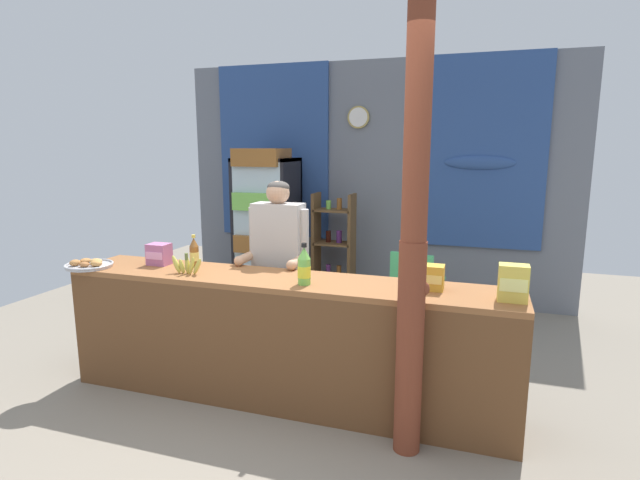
{
  "coord_description": "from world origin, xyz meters",
  "views": [
    {
      "loc": [
        1.29,
        -2.82,
        1.85
      ],
      "look_at": [
        0.1,
        0.81,
        1.13
      ],
      "focal_mm": 28.03,
      "sensor_mm": 36.0,
      "label": 1
    }
  ],
  "objects_px": {
    "timber_post": "(413,251)",
    "snack_box_choco_powder": "(430,277)",
    "pastry_tray": "(89,264)",
    "soda_bottle_lime_soda": "(304,267)",
    "bottle_shelf_rack": "(334,247)",
    "banana_bunch": "(186,265)",
    "soda_bottle_iced_tea": "(194,253)",
    "snack_box_instant_noodle": "(513,283)",
    "plastic_lawn_chair": "(415,288)",
    "shopkeeper": "(278,253)",
    "stall_counter": "(277,331)",
    "drink_fridge": "(266,219)",
    "snack_box_wafer": "(159,254)"
  },
  "relations": [
    {
      "from": "stall_counter",
      "to": "bottle_shelf_rack",
      "type": "height_order",
      "value": "bottle_shelf_rack"
    },
    {
      "from": "timber_post",
      "to": "banana_bunch",
      "type": "relative_size",
      "value": 9.78
    },
    {
      "from": "banana_bunch",
      "to": "stall_counter",
      "type": "bearing_deg",
      "value": -0.68
    },
    {
      "from": "timber_post",
      "to": "snack_box_wafer",
      "type": "bearing_deg",
      "value": 167.97
    },
    {
      "from": "stall_counter",
      "to": "timber_post",
      "type": "xyz_separation_m",
      "value": [
        0.96,
        -0.24,
        0.69
      ]
    },
    {
      "from": "plastic_lawn_chair",
      "to": "snack_box_choco_powder",
      "type": "relative_size",
      "value": 4.66
    },
    {
      "from": "soda_bottle_iced_tea",
      "to": "snack_box_wafer",
      "type": "distance_m",
      "value": 0.29
    },
    {
      "from": "bottle_shelf_rack",
      "to": "soda_bottle_lime_soda",
      "type": "bearing_deg",
      "value": -77.94
    },
    {
      "from": "snack_box_wafer",
      "to": "snack_box_choco_powder",
      "type": "relative_size",
      "value": 0.91
    },
    {
      "from": "stall_counter",
      "to": "soda_bottle_lime_soda",
      "type": "relative_size",
      "value": 11.42
    },
    {
      "from": "snack_box_instant_noodle",
      "to": "pastry_tray",
      "type": "relative_size",
      "value": 0.63
    },
    {
      "from": "soda_bottle_iced_tea",
      "to": "pastry_tray",
      "type": "bearing_deg",
      "value": -158.43
    },
    {
      "from": "stall_counter",
      "to": "soda_bottle_iced_tea",
      "type": "distance_m",
      "value": 0.96
    },
    {
      "from": "snack_box_wafer",
      "to": "soda_bottle_lime_soda",
      "type": "bearing_deg",
      "value": -8.21
    },
    {
      "from": "stall_counter",
      "to": "pastry_tray",
      "type": "xyz_separation_m",
      "value": [
        -1.56,
        -0.06,
        0.38
      ]
    },
    {
      "from": "bottle_shelf_rack",
      "to": "pastry_tray",
      "type": "xyz_separation_m",
      "value": [
        -1.24,
        -2.53,
        0.27
      ]
    },
    {
      "from": "drink_fridge",
      "to": "snack_box_choco_powder",
      "type": "relative_size",
      "value": 9.93
    },
    {
      "from": "soda_bottle_lime_soda",
      "to": "timber_post",
      "type": "bearing_deg",
      "value": -18.26
    },
    {
      "from": "timber_post",
      "to": "pastry_tray",
      "type": "bearing_deg",
      "value": 175.73
    },
    {
      "from": "soda_bottle_lime_soda",
      "to": "bottle_shelf_rack",
      "type": "bearing_deg",
      "value": 102.06
    },
    {
      "from": "snack_box_instant_noodle",
      "to": "snack_box_wafer",
      "type": "distance_m",
      "value": 2.63
    },
    {
      "from": "stall_counter",
      "to": "snack_box_instant_noodle",
      "type": "xyz_separation_m",
      "value": [
        1.53,
        0.05,
        0.47
      ]
    },
    {
      "from": "soda_bottle_lime_soda",
      "to": "drink_fridge",
      "type": "bearing_deg",
      "value": 119.9
    },
    {
      "from": "plastic_lawn_chair",
      "to": "soda_bottle_iced_tea",
      "type": "relative_size",
      "value": 3.47
    },
    {
      "from": "timber_post",
      "to": "soda_bottle_iced_tea",
      "type": "distance_m",
      "value": 1.85
    },
    {
      "from": "timber_post",
      "to": "bottle_shelf_rack",
      "type": "relative_size",
      "value": 2.01
    },
    {
      "from": "timber_post",
      "to": "banana_bunch",
      "type": "bearing_deg",
      "value": 171.49
    },
    {
      "from": "snack_box_instant_noodle",
      "to": "banana_bunch",
      "type": "relative_size",
      "value": 0.84
    },
    {
      "from": "bottle_shelf_rack",
      "to": "banana_bunch",
      "type": "bearing_deg",
      "value": -99.16
    },
    {
      "from": "stall_counter",
      "to": "pastry_tray",
      "type": "bearing_deg",
      "value": -177.98
    },
    {
      "from": "snack_box_choco_powder",
      "to": "pastry_tray",
      "type": "relative_size",
      "value": 0.51
    },
    {
      "from": "bottle_shelf_rack",
      "to": "banana_bunch",
      "type": "relative_size",
      "value": 4.88
    },
    {
      "from": "drink_fridge",
      "to": "banana_bunch",
      "type": "xyz_separation_m",
      "value": [
        0.38,
        -2.26,
        -0.01
      ]
    },
    {
      "from": "shopkeeper",
      "to": "snack_box_instant_noodle",
      "type": "distance_m",
      "value": 1.87
    },
    {
      "from": "bottle_shelf_rack",
      "to": "soda_bottle_iced_tea",
      "type": "bearing_deg",
      "value": -102.09
    },
    {
      "from": "drink_fridge",
      "to": "snack_box_instant_noodle",
      "type": "bearing_deg",
      "value": -40.16
    },
    {
      "from": "drink_fridge",
      "to": "snack_box_choco_powder",
      "type": "height_order",
      "value": "drink_fridge"
    },
    {
      "from": "timber_post",
      "to": "banana_bunch",
      "type": "xyz_separation_m",
      "value": [
        -1.69,
        0.25,
        -0.27
      ]
    },
    {
      "from": "banana_bunch",
      "to": "plastic_lawn_chair",
      "type": "bearing_deg",
      "value": 48.54
    },
    {
      "from": "stall_counter",
      "to": "timber_post",
      "type": "bearing_deg",
      "value": -14.19
    },
    {
      "from": "shopkeeper",
      "to": "soda_bottle_iced_tea",
      "type": "height_order",
      "value": "shopkeeper"
    },
    {
      "from": "plastic_lawn_chair",
      "to": "banana_bunch",
      "type": "distance_m",
      "value": 2.27
    },
    {
      "from": "snack_box_instant_noodle",
      "to": "pastry_tray",
      "type": "height_order",
      "value": "snack_box_instant_noodle"
    },
    {
      "from": "timber_post",
      "to": "soda_bottle_lime_soda",
      "type": "height_order",
      "value": "timber_post"
    },
    {
      "from": "soda_bottle_lime_soda",
      "to": "plastic_lawn_chair",
      "type": "bearing_deg",
      "value": 71.9
    },
    {
      "from": "soda_bottle_lime_soda",
      "to": "snack_box_wafer",
      "type": "height_order",
      "value": "soda_bottle_lime_soda"
    },
    {
      "from": "snack_box_instant_noodle",
      "to": "snack_box_choco_powder",
      "type": "xyz_separation_m",
      "value": [
        -0.51,
        0.1,
        -0.03
      ]
    },
    {
      "from": "timber_post",
      "to": "snack_box_choco_powder",
      "type": "relative_size",
      "value": 14.29
    },
    {
      "from": "snack_box_choco_powder",
      "to": "soda_bottle_iced_tea",
      "type": "bearing_deg",
      "value": 177.07
    },
    {
      "from": "soda_bottle_lime_soda",
      "to": "soda_bottle_iced_tea",
      "type": "xyz_separation_m",
      "value": [
        -1.0,
        0.24,
        -0.02
      ]
    }
  ]
}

